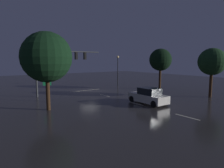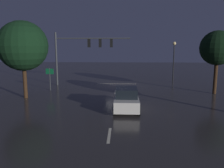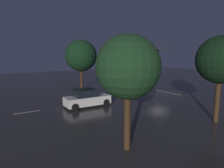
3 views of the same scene
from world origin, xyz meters
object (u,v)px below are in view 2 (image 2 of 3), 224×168
object	(u,v)px
traffic_signal_assembly	(83,48)
tree_left_near	(217,48)
street_lamp_left_kerb	(174,54)
tree_right_near	(23,46)
car_approaching	(126,99)
route_sign	(50,74)

from	to	relation	value
traffic_signal_assembly	tree_left_near	distance (m)	14.85
street_lamp_left_kerb	tree_right_near	xyz separation A→B (m)	(15.87, 10.29, 1.09)
traffic_signal_assembly	tree_left_near	xyz separation A→B (m)	(-14.14, 4.55, -0.00)
street_lamp_left_kerb	tree_left_near	distance (m)	8.01
tree_left_near	tree_right_near	distance (m)	18.66
car_approaching	street_lamp_left_kerb	size ratio (longest dim) A/B	0.82
traffic_signal_assembly	street_lamp_left_kerb	xyz separation A→B (m)	(-11.55, -2.98, -0.88)
street_lamp_left_kerb	route_sign	xyz separation A→B (m)	(14.73, 6.48, -1.96)
street_lamp_left_kerb	tree_left_near	world-z (taller)	tree_left_near
route_sign	tree_right_near	xyz separation A→B (m)	(1.14, 3.82, 3.05)
traffic_signal_assembly	street_lamp_left_kerb	bearing A→B (deg)	-165.52
car_approaching	street_lamp_left_kerb	distance (m)	15.56
route_sign	tree_right_near	distance (m)	5.02
traffic_signal_assembly	car_approaching	world-z (taller)	traffic_signal_assembly
traffic_signal_assembly	car_approaching	bearing A→B (deg)	114.92
traffic_signal_assembly	tree_right_near	distance (m)	8.49
route_sign	traffic_signal_assembly	bearing A→B (deg)	-132.28
traffic_signal_assembly	tree_right_near	world-z (taller)	tree_right_near
traffic_signal_assembly	route_sign	world-z (taller)	traffic_signal_assembly
street_lamp_left_kerb	route_sign	world-z (taller)	street_lamp_left_kerb
street_lamp_left_kerb	tree_left_near	bearing A→B (deg)	108.93
traffic_signal_assembly	car_approaching	xyz separation A→B (m)	(-5.03, 10.84, -3.80)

